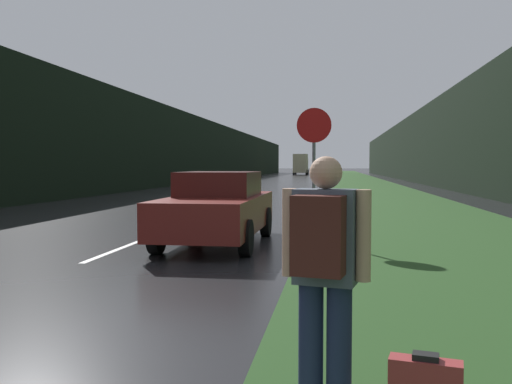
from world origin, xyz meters
The scene contains 11 objects.
grass_verge centered at (6.52, 40.00, 0.01)m, with size 6.00×240.00×0.02m, color #26471E.
lane_stripe_b centered at (0.00, 8.51, 0.00)m, with size 0.12×3.00×0.01m, color silver.
lane_stripe_c centered at (0.00, 15.51, 0.00)m, with size 0.12×3.00×0.01m, color silver.
lane_stripe_d centered at (0.00, 22.51, 0.00)m, with size 0.12×3.00×0.01m, color silver.
lane_stripe_e centered at (0.00, 29.51, 0.00)m, with size 0.12×3.00×0.01m, color silver.
treeline_far_side centered at (-9.52, 50.00, 3.11)m, with size 2.00×140.00×6.22m, color black.
treeline_near_side centered at (12.52, 50.00, 3.33)m, with size 2.00×140.00×6.66m, color black.
stop_sign centered at (3.72, 10.29, 1.80)m, with size 0.74×0.07×2.86m.
hitchhiker_with_backpack centered at (4.11, 2.10, 0.97)m, with size 0.58×0.47×1.69m.
car_passing_near centered at (1.76, 9.59, 0.76)m, with size 1.87×4.53×1.50m.
delivery_truck centered at (-1.76, 92.12, 1.86)m, with size 2.43×7.21×3.54m.
Camera 1 is at (4.18, -1.40, 1.63)m, focal length 38.00 mm.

